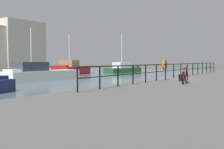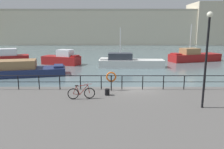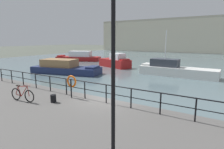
# 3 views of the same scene
# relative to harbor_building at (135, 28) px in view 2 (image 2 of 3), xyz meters

# --- Properties ---
(ground_plane) EXTENTS (240.00, 240.00, 0.00)m
(ground_plane) POSITION_rel_harbor_building_xyz_m (-6.32, -62.66, -5.76)
(ground_plane) COLOR #4C5147
(water_basin) EXTENTS (80.00, 60.00, 0.01)m
(water_basin) POSITION_rel_harbor_building_xyz_m (-6.32, -32.46, -5.76)
(water_basin) COLOR slate
(water_basin) RESTS_ON ground_plane
(quay_promenade) EXTENTS (56.00, 13.00, 0.83)m
(quay_promenade) POSITION_rel_harbor_building_xyz_m (-6.32, -69.16, -5.35)
(quay_promenade) COLOR #565451
(quay_promenade) RESTS_ON ground_plane
(harbor_building) EXTENTS (78.54, 12.99, 13.93)m
(harbor_building) POSITION_rel_harbor_building_xyz_m (0.00, 0.00, 0.00)
(harbor_building) COLOR beige
(harbor_building) RESTS_ON ground_plane
(moored_harbor_tender) EXTENTS (9.02, 5.03, 6.06)m
(moored_harbor_tender) POSITION_rel_harbor_building_xyz_m (5.46, -42.68, -4.95)
(moored_harbor_tender) COLOR maroon
(moored_harbor_tender) RESTS_ON water_basin
(moored_green_narrowboat) EXTENTS (9.10, 2.40, 5.49)m
(moored_green_narrowboat) POSITION_rel_harbor_building_xyz_m (-5.77, -48.55, -5.02)
(moored_green_narrowboat) COLOR white
(moored_green_narrowboat) RESTS_ON water_basin
(moored_blue_motorboat) EXTENTS (9.45, 4.93, 1.82)m
(moored_blue_motorboat) POSITION_rel_harbor_building_xyz_m (-18.38, -54.47, -5.03)
(moored_blue_motorboat) COLOR navy
(moored_blue_motorboat) RESTS_ON water_basin
(moored_cabin_cruiser) EXTENTS (6.10, 3.94, 2.25)m
(moored_cabin_cruiser) POSITION_rel_harbor_building_xyz_m (-15.68, -46.10, -4.91)
(moored_cabin_cruiser) COLOR maroon
(moored_cabin_cruiser) RESTS_ON water_basin
(moored_small_launch) EXTENTS (9.38, 5.70, 2.01)m
(moored_small_launch) POSITION_rel_harbor_building_xyz_m (-26.92, -42.18, -4.97)
(moored_small_launch) COLOR maroon
(moored_small_launch) RESTS_ON water_basin
(quay_railing) EXTENTS (23.33, 0.07, 1.08)m
(quay_railing) POSITION_rel_harbor_building_xyz_m (-5.05, -63.41, -4.20)
(quay_railing) COLOR black
(quay_railing) RESTS_ON quay_promenade
(parked_bicycle) EXTENTS (1.76, 0.32, 0.98)m
(parked_bicycle) POSITION_rel_harbor_building_xyz_m (-10.10, -65.72, -4.54)
(parked_bicycle) COLOR black
(parked_bicycle) RESTS_ON quay_promenade
(mooring_bollard) EXTENTS (0.32, 0.32, 0.44)m
(mooring_bollard) POSITION_rel_harbor_building_xyz_m (-8.45, -64.91, -4.71)
(mooring_bollard) COLOR black
(mooring_bollard) RESTS_ON quay_promenade
(life_ring_stand) EXTENTS (0.75, 0.16, 1.40)m
(life_ring_stand) POSITION_rel_harbor_building_xyz_m (-8.18, -63.69, -3.96)
(life_ring_stand) COLOR black
(life_ring_stand) RESTS_ON quay_promenade
(quay_lamp_post) EXTENTS (0.32, 0.32, 5.37)m
(quay_lamp_post) POSITION_rel_harbor_building_xyz_m (-2.92, -67.37, -1.57)
(quay_lamp_post) COLOR black
(quay_lamp_post) RESTS_ON quay_promenade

